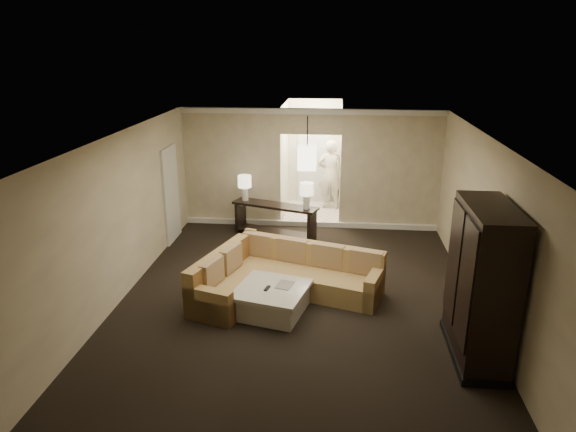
# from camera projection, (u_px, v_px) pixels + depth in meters

# --- Properties ---
(ground) EXTENTS (8.00, 8.00, 0.00)m
(ground) POSITION_uv_depth(u_px,v_px,m) (296.00, 306.00, 8.63)
(ground) COLOR black
(ground) RESTS_ON ground
(wall_back) EXTENTS (6.00, 0.04, 2.80)m
(wall_back) POSITION_uv_depth(u_px,v_px,m) (310.00, 169.00, 11.94)
(wall_back) COLOR beige
(wall_back) RESTS_ON ground
(wall_front) EXTENTS (6.00, 0.04, 2.80)m
(wall_front) POSITION_uv_depth(u_px,v_px,m) (258.00, 386.00, 4.41)
(wall_front) COLOR beige
(wall_front) RESTS_ON ground
(wall_left) EXTENTS (0.04, 8.00, 2.80)m
(wall_left) POSITION_uv_depth(u_px,v_px,m) (115.00, 221.00, 8.45)
(wall_left) COLOR beige
(wall_left) RESTS_ON ground
(wall_right) EXTENTS (0.04, 8.00, 2.80)m
(wall_right) POSITION_uv_depth(u_px,v_px,m) (490.00, 234.00, 7.90)
(wall_right) COLOR beige
(wall_right) RESTS_ON ground
(ceiling) EXTENTS (6.00, 8.00, 0.02)m
(ceiling) POSITION_uv_depth(u_px,v_px,m) (297.00, 140.00, 7.72)
(ceiling) COLOR white
(ceiling) RESTS_ON wall_back
(crown_molding) EXTENTS (6.00, 0.10, 0.12)m
(crown_molding) POSITION_uv_depth(u_px,v_px,m) (311.00, 111.00, 11.47)
(crown_molding) COLOR silver
(crown_molding) RESTS_ON wall_back
(baseboard) EXTENTS (6.00, 0.10, 0.12)m
(baseboard) POSITION_uv_depth(u_px,v_px,m) (309.00, 224.00, 12.33)
(baseboard) COLOR silver
(baseboard) RESTS_ON ground
(side_door) EXTENTS (0.05, 0.90, 2.10)m
(side_door) POSITION_uv_depth(u_px,v_px,m) (171.00, 194.00, 11.20)
(side_door) COLOR silver
(side_door) RESTS_ON ground
(foyer) EXTENTS (1.44, 2.02, 2.80)m
(foyer) POSITION_uv_depth(u_px,v_px,m) (313.00, 161.00, 13.24)
(foyer) COLOR white
(foyer) RESTS_ON ground
(sectional_sofa) EXTENTS (3.27, 2.36, 0.83)m
(sectional_sofa) POSITION_uv_depth(u_px,v_px,m) (279.00, 276.00, 8.94)
(sectional_sofa) COLOR brown
(sectional_sofa) RESTS_ON ground
(coffee_table) EXTENTS (1.33, 1.33, 0.46)m
(coffee_table) POSITION_uv_depth(u_px,v_px,m) (272.00, 300.00, 8.35)
(coffee_table) COLOR beige
(coffee_table) RESTS_ON ground
(console_table) EXTENTS (2.01, 1.06, 0.76)m
(console_table) POSITION_uv_depth(u_px,v_px,m) (275.00, 217.00, 11.56)
(console_table) COLOR black
(console_table) RESTS_ON ground
(armoire) EXTENTS (0.66, 1.54, 2.21)m
(armoire) POSITION_uv_depth(u_px,v_px,m) (481.00, 287.00, 6.95)
(armoire) COLOR black
(armoire) RESTS_ON ground
(drink_table) EXTENTS (0.45, 0.45, 0.56)m
(drink_table) POSITION_uv_depth(u_px,v_px,m) (326.00, 259.00, 9.48)
(drink_table) COLOR black
(drink_table) RESTS_ON ground
(table_lamp_left) EXTENTS (0.30, 0.30, 0.58)m
(table_lamp_left) POSITION_uv_depth(u_px,v_px,m) (245.00, 184.00, 11.64)
(table_lamp_left) COLOR silver
(table_lamp_left) RESTS_ON console_table
(table_lamp_right) EXTENTS (0.30, 0.30, 0.58)m
(table_lamp_right) POSITION_uv_depth(u_px,v_px,m) (307.00, 192.00, 11.04)
(table_lamp_right) COLOR silver
(table_lamp_right) RESTS_ON console_table
(pendant_light) EXTENTS (0.38, 0.38, 1.09)m
(pendant_light) POSITION_uv_depth(u_px,v_px,m) (307.00, 157.00, 10.54)
(pendant_light) COLOR black
(pendant_light) RESTS_ON ceiling
(person) EXTENTS (0.76, 0.53, 2.03)m
(person) POSITION_uv_depth(u_px,v_px,m) (330.00, 171.00, 13.41)
(person) COLOR beige
(person) RESTS_ON ground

